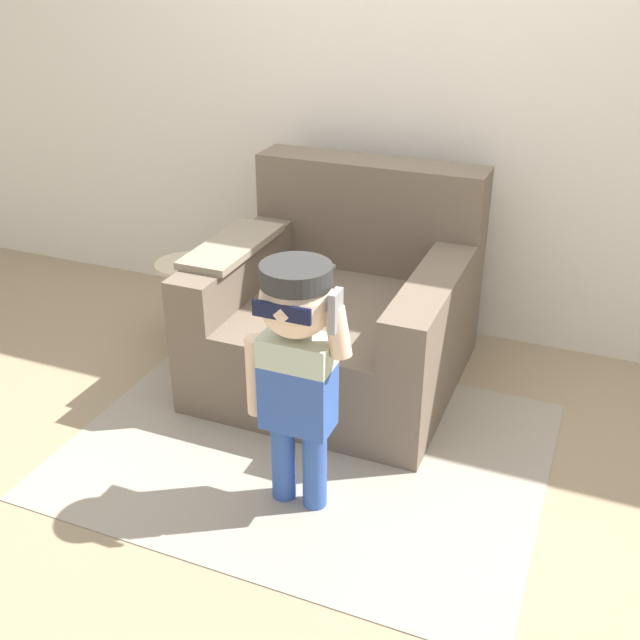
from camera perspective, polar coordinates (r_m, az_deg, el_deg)
name	(u,v)px	position (r m, az deg, el deg)	size (l,w,h in m)	color
ground_plane	(361,379)	(3.39, 3.16, -4.50)	(10.00, 10.00, 0.00)	#998466
wall_back	(418,57)	(3.54, 7.46, 19.22)	(10.00, 0.05, 2.60)	silver
armchair	(342,309)	(3.30, 1.65, 0.81)	(1.07, 1.04, 0.89)	#6B5B4C
person_child	(297,352)	(2.38, -1.79, -2.44)	(0.37, 0.28, 0.90)	#3356AD
side_table	(188,296)	(3.61, -10.04, 1.83)	(0.29, 0.29, 0.43)	beige
rug	(307,448)	(2.95, -0.97, -9.76)	(1.79, 1.37, 0.01)	#9E9384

